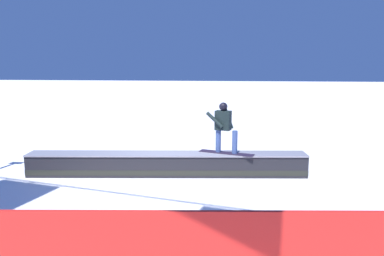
% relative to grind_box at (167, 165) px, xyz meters
% --- Properties ---
extents(ground_plane, '(120.00, 120.00, 0.00)m').
position_rel_grind_box_xyz_m(ground_plane, '(0.00, 0.00, -0.28)').
color(ground_plane, white).
extents(grind_box, '(7.48, 1.48, 0.61)m').
position_rel_grind_box_xyz_m(grind_box, '(0.00, 0.00, 0.00)').
color(grind_box, black).
rests_on(grind_box, ground_plane).
extents(snowboarder, '(1.51, 0.69, 1.36)m').
position_rel_grind_box_xyz_m(snowboarder, '(-1.51, -0.20, 1.07)').
color(snowboarder, '#231A2C').
rests_on(snowboarder, grind_box).
extents(safety_fence, '(12.36, 1.49, 1.00)m').
position_rel_grind_box_xyz_m(safety_fence, '(0.00, 4.87, 0.22)').
color(safety_fence, red).
rests_on(safety_fence, ground_plane).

